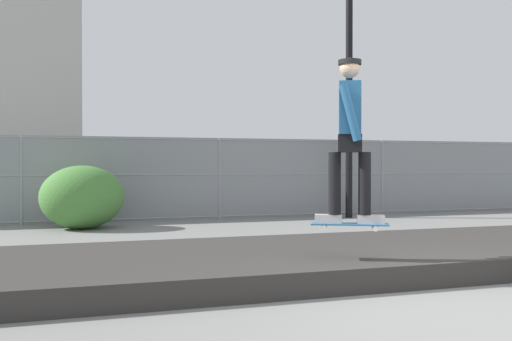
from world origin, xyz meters
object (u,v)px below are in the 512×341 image
skater (350,130)px  street_lamp (349,27)px  shrub_left (82,197)px  parked_car_near (38,181)px  parked_car_mid (239,179)px  parked_car_far (417,177)px  skateboard (349,225)px

skater → street_lamp: size_ratio=0.24×
shrub_left → parked_car_near: bearing=107.2°
skater → parked_car_mid: 10.02m
parked_car_far → shrub_left: (-10.06, -3.87, -0.22)m
skater → parked_car_mid: skater is taller
skater → shrub_left: bearing=113.9°
shrub_left → street_lamp: bearing=4.7°
skateboard → street_lamp: 8.23m
street_lamp → parked_car_near: street_lamp is taller
parked_car_near → skateboard: bearing=-68.4°
street_lamp → parked_car_near: bearing=157.7°
shrub_left → parked_car_mid: bearing=42.2°
parked_car_near → parked_car_mid: bearing=5.3°
skater → parked_car_far: (7.40, 9.87, -0.78)m
street_lamp → shrub_left: (-5.97, -0.49, -3.84)m
street_lamp → parked_car_far: size_ratio=1.62×
skateboard → parked_car_near: parked_car_near is taller
skateboard → street_lamp: (3.31, 6.49, 3.83)m
skater → parked_car_near: (-3.70, 9.38, -0.78)m
street_lamp → parked_car_far: street_lamp is taller
skateboard → parked_car_near: 10.08m
street_lamp → parked_car_near: (-7.01, 2.88, -3.61)m
skater → street_lamp: (3.31, 6.49, 2.84)m
parked_car_far → skateboard: bearing=-126.9°
parked_car_far → street_lamp: bearing=-140.5°
parked_car_near → parked_car_mid: size_ratio=0.99×
parked_car_far → shrub_left: 10.78m
parked_car_mid → shrub_left: size_ratio=2.85×
skateboard → parked_car_mid: bearing=80.8°
skater → street_lamp: 7.82m
skateboard → shrub_left: (-2.66, 6.00, -0.01)m
street_lamp → shrub_left: size_ratio=4.53×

